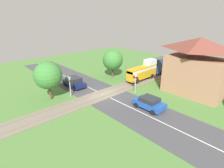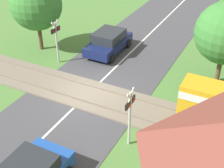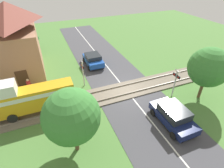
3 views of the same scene
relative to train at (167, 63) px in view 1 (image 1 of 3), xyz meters
name	(u,v)px [view 1 (image 1 of 3)]	position (x,y,z in m)	size (l,w,h in m)	color
ground_plane	(104,95)	(0.00, -16.14, -1.89)	(60.00, 60.00, 0.00)	#4C7A38
road_surface	(104,95)	(0.00, -16.14, -1.88)	(48.00, 6.40, 0.02)	#424247
track_bed	(104,94)	(0.00, -16.14, -1.82)	(2.80, 48.00, 0.24)	#756B5B
train	(167,63)	(0.00, 0.00, 0.00)	(1.58, 21.43, 3.18)	gold
car_near_crossing	(74,82)	(-5.36, -17.58, -1.08)	(4.05, 2.06, 1.55)	#141E4C
car_far_side	(149,103)	(6.63, -14.70, -1.13)	(3.63, 2.04, 1.42)	#1E4CA8
crossing_signal_west_approach	(70,84)	(-2.50, -19.85, 0.00)	(0.90, 0.18, 2.93)	#B7B7B7
crossing_signal_east_approach	(135,80)	(2.50, -12.43, 0.00)	(0.90, 0.18, 2.93)	#B7B7B7
station_building	(196,68)	(8.08, -6.65, 1.91)	(8.19, 4.63, 7.76)	#AD7A5B
pedestrian_by_station	(161,81)	(3.32, -7.15, -1.16)	(0.39, 0.39, 1.58)	#B2282D
tree_roadside_hedge	(113,60)	(-4.87, -9.96, 1.23)	(3.52, 3.52, 4.88)	brown
tree_beyond_track	(48,76)	(-3.62, -22.14, 1.38)	(3.51, 3.51, 5.03)	brown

